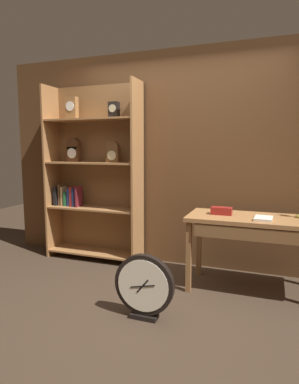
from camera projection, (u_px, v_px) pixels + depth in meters
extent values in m
plane|color=#3D2D21|center=(137.00, 313.00, 2.88)|extent=(10.00, 10.00, 0.00)
cube|color=brown|center=(181.00, 159.00, 3.99)|extent=(4.80, 0.05, 2.60)
cube|color=#9E6B3D|center=(53.00, 172.00, 4.38)|extent=(0.02, 0.36, 2.23)
cube|color=#9E6B3D|center=(138.00, 175.00, 3.96)|extent=(0.03, 0.36, 2.23)
cube|color=brown|center=(100.00, 173.00, 4.33)|extent=(1.25, 0.01, 2.23)
cube|color=#9E6B3D|center=(95.00, 252.00, 4.31)|extent=(1.20, 0.34, 0.02)
cube|color=#9E6B3D|center=(94.00, 208.00, 4.23)|extent=(1.20, 0.34, 0.02)
cube|color=#9E6B3D|center=(93.00, 163.00, 4.15)|extent=(1.20, 0.34, 0.02)
cube|color=#9E6B3D|center=(92.00, 120.00, 4.08)|extent=(1.20, 0.34, 0.02)
cube|color=olive|center=(72.00, 108.00, 4.19)|extent=(0.15, 0.08, 0.28)
cylinder|color=white|center=(70.00, 106.00, 4.14)|extent=(0.12, 0.01, 0.12)
cube|color=#472816|center=(74.00, 154.00, 4.24)|extent=(0.17, 0.09, 0.19)
cylinder|color=#472816|center=(74.00, 144.00, 4.22)|extent=(0.17, 0.09, 0.17)
cylinder|color=white|center=(72.00, 153.00, 4.19)|extent=(0.13, 0.01, 0.13)
cube|color=black|center=(114.00, 110.00, 3.97)|extent=(0.12, 0.09, 0.19)
cylinder|color=#C6B78C|center=(112.00, 108.00, 3.93)|extent=(0.09, 0.01, 0.09)
cube|color=brown|center=(113.00, 156.00, 4.03)|extent=(0.16, 0.09, 0.15)
cylinder|color=brown|center=(113.00, 148.00, 4.01)|extent=(0.16, 0.09, 0.16)
cylinder|color=#C6B78C|center=(111.00, 155.00, 3.98)|extent=(0.12, 0.01, 0.12)
cube|color=black|center=(58.00, 196.00, 4.40)|extent=(0.04, 0.16, 0.25)
cube|color=brown|center=(61.00, 195.00, 4.39)|extent=(0.02, 0.12, 0.27)
cube|color=tan|center=(64.00, 196.00, 4.37)|extent=(0.03, 0.12, 0.25)
cube|color=#236638|center=(67.00, 199.00, 4.36)|extent=(0.03, 0.14, 0.18)
cube|color=navy|center=(71.00, 197.00, 4.33)|extent=(0.04, 0.13, 0.23)
cube|color=maroon|center=(73.00, 196.00, 4.30)|extent=(0.03, 0.12, 0.26)
cube|color=#19234C|center=(76.00, 197.00, 4.30)|extent=(0.03, 0.17, 0.24)
cube|color=maroon|center=(79.00, 197.00, 4.27)|extent=(0.03, 0.15, 0.26)
cube|color=#9E6B3D|center=(264.00, 220.00, 3.21)|extent=(1.47, 0.59, 0.04)
cube|color=olive|center=(189.00, 257.00, 3.27)|extent=(0.05, 0.05, 0.72)
cube|color=olive|center=(199.00, 244.00, 3.72)|extent=(0.05, 0.05, 0.72)
cube|color=brown|center=(263.00, 236.00, 2.96)|extent=(1.25, 0.03, 0.12)
cube|color=maroon|center=(221.00, 211.00, 3.35)|extent=(0.21, 0.10, 0.08)
cube|color=silver|center=(263.00, 218.00, 3.11)|extent=(0.17, 0.23, 0.02)
cube|color=black|center=(144.00, 316.00, 2.79)|extent=(0.23, 0.11, 0.04)
cylinder|color=black|center=(144.00, 284.00, 2.75)|extent=(0.52, 0.06, 0.52)
cylinder|color=silver|center=(143.00, 286.00, 2.72)|extent=(0.45, 0.01, 0.45)
cube|color=black|center=(142.00, 286.00, 2.72)|extent=(0.11, 0.01, 0.13)
cube|color=black|center=(142.00, 286.00, 2.72)|extent=(0.21, 0.01, 0.05)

